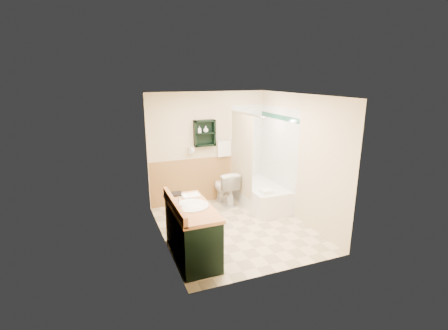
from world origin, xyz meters
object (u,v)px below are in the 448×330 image
wall_shelf (205,133)px  hair_dryer (191,150)px  soap_bottle_a (199,131)px  vanity (192,232)px  bathtub (260,195)px  vanity_book (171,188)px  toilet (225,188)px  soap_bottle_b (206,130)px

wall_shelf → hair_dryer: 0.46m
hair_dryer → soap_bottle_a: size_ratio=1.67×
hair_dryer → vanity: bearing=-106.0°
bathtub → vanity_book: 2.37m
hair_dryer → wall_shelf: bearing=-4.8°
vanity_book → soap_bottle_a: bearing=64.5°
toilet → soap_bottle_b: 1.32m
bathtub → toilet: bearing=151.0°
vanity → wall_shelf: bearing=66.4°
wall_shelf → vanity: 2.50m
wall_shelf → soap_bottle_b: size_ratio=4.12×
hair_dryer → toilet: bearing=-20.9°
vanity_book → soap_bottle_a: (0.94, 1.46, 0.65)m
bathtub → toilet: 0.76m
vanity_book → toilet: bearing=48.3°
wall_shelf → vanity: size_ratio=0.42×
toilet → vanity_book: (-1.43, -1.24, 0.58)m
bathtub → toilet: (-0.66, 0.37, 0.12)m
wall_shelf → vanity: bearing=-113.6°
wall_shelf → bathtub: bearing=-30.1°
vanity → toilet: vanity is taller
hair_dryer → vanity: size_ratio=0.18×
wall_shelf → bathtub: (1.03, -0.59, -1.31)m
vanity_book → hair_dryer: bearing=70.3°
bathtub → soap_bottle_b: 1.80m
hair_dryer → vanity_book: bearing=-117.0°
hair_dryer → soap_bottle_b: (0.32, -0.03, 0.42)m
wall_shelf → soap_bottle_b: bearing=-13.3°
bathtub → hair_dryer: bearing=154.9°
toilet → vanity_book: vanity_book is taller
wall_shelf → hair_dryer: wall_shelf is taller
hair_dryer → toilet: hair_dryer is taller
vanity_book → soap_bottle_a: 1.86m
wall_shelf → toilet: wall_shelf is taller
bathtub → soap_bottle_b: bearing=149.6°
hair_dryer → bathtub: hair_dryer is taller
hair_dryer → soap_bottle_a: soap_bottle_a is taller
toilet → soap_bottle_a: soap_bottle_a is taller
bathtub → soap_bottle_b: size_ratio=11.22×
bathtub → vanity: bearing=-143.0°
vanity_book → bathtub: bearing=30.0°
vanity → bathtub: 2.41m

